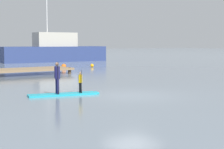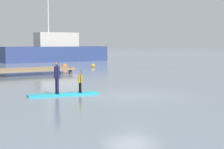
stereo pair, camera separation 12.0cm
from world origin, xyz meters
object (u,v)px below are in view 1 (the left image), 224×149
at_px(paddleboard_near, 64,94).
at_px(paddler_child_solo, 80,81).
at_px(mooring_buoy_mid, 92,65).
at_px(mooring_buoy_far, 64,66).
at_px(fishing_boat_white_large, 53,51).
at_px(paddler_adult, 57,76).

height_order(paddleboard_near, paddler_child_solo, paddler_child_solo).
distance_m(mooring_buoy_mid, mooring_buoy_far, 3.53).
bearing_deg(mooring_buoy_mid, fishing_boat_white_large, 83.20).
distance_m(paddler_child_solo, mooring_buoy_far, 18.85).
distance_m(paddler_child_solo, fishing_boat_white_large, 33.49).
xyz_separation_m(paddleboard_near, paddler_adult, (-0.33, 0.06, 0.95)).
bearing_deg(paddler_child_solo, mooring_buoy_mid, 57.94).
bearing_deg(mooring_buoy_far, mooring_buoy_mid, 4.84).
bearing_deg(paddler_adult, mooring_buoy_far, 63.02).
relative_size(paddler_adult, fishing_boat_white_large, 0.11).
relative_size(paddler_adult, mooring_buoy_far, 3.29).
bearing_deg(mooring_buoy_far, fishing_boat_white_large, 69.56).
bearing_deg(mooring_buoy_mid, paddleboard_near, -124.29).
height_order(paddler_adult, mooring_buoy_far, paddler_adult).
distance_m(paddleboard_near, paddler_adult, 1.01).
bearing_deg(paddler_child_solo, paddleboard_near, 166.91).
distance_m(paddleboard_near, paddler_child_solo, 1.08).
relative_size(paddler_child_solo, fishing_boat_white_large, 0.08).
distance_m(paddler_adult, mooring_buoy_mid, 21.19).
relative_size(paddler_adult, mooring_buoy_mid, 4.29).
bearing_deg(fishing_boat_white_large, paddler_adult, -114.14).
bearing_deg(paddler_child_solo, mooring_buoy_far, 66.55).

